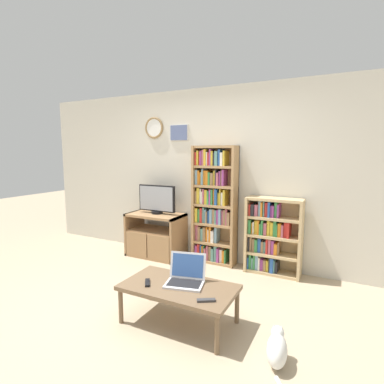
# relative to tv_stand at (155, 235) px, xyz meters

# --- Properties ---
(ground_plane) EXTENTS (18.00, 18.00, 0.00)m
(ground_plane) POSITION_rel_tv_stand_xyz_m (0.80, -1.47, -0.34)
(ground_plane) COLOR tan
(wall_back) EXTENTS (6.35, 0.09, 2.60)m
(wall_back) POSITION_rel_tv_stand_xyz_m (0.79, 0.32, 0.96)
(wall_back) COLOR beige
(wall_back) RESTS_ON ground_plane
(tv_stand) EXTENTS (0.88, 0.51, 0.68)m
(tv_stand) POSITION_rel_tv_stand_xyz_m (0.00, 0.00, 0.00)
(tv_stand) COLOR #9E754C
(tv_stand) RESTS_ON ground_plane
(television) EXTENTS (0.64, 0.18, 0.45)m
(television) POSITION_rel_tv_stand_xyz_m (0.01, 0.04, 0.57)
(television) COLOR black
(television) RESTS_ON tv_stand
(bookshelf_tall) EXTENTS (0.66, 0.24, 1.75)m
(bookshelf_tall) POSITION_rel_tv_stand_xyz_m (0.93, 0.17, 0.52)
(bookshelf_tall) COLOR tan
(bookshelf_tall) RESTS_ON ground_plane
(bookshelf_short) EXTENTS (0.74, 0.28, 1.05)m
(bookshelf_short) POSITION_rel_tv_stand_xyz_m (1.78, 0.16, 0.17)
(bookshelf_short) COLOR tan
(bookshelf_short) RESTS_ON ground_plane
(coffee_table) EXTENTS (1.09, 0.60, 0.38)m
(coffee_table) POSITION_rel_tv_stand_xyz_m (1.28, -1.49, -0.00)
(coffee_table) COLOR brown
(coffee_table) RESTS_ON ground_plane
(laptop) EXTENTS (0.42, 0.38, 0.28)m
(laptop) POSITION_rel_tv_stand_xyz_m (1.31, -1.40, 0.11)
(laptop) COLOR silver
(laptop) RESTS_ON coffee_table
(remote_near_laptop) EXTENTS (0.16, 0.12, 0.02)m
(remote_near_laptop) POSITION_rel_tv_stand_xyz_m (1.64, -1.65, 0.05)
(remote_near_laptop) COLOR #38383A
(remote_near_laptop) RESTS_ON coffee_table
(remote_far_from_laptop) EXTENTS (0.13, 0.16, 0.02)m
(remote_far_from_laptop) POSITION_rel_tv_stand_xyz_m (0.98, -1.59, 0.05)
(remote_far_from_laptop) COLOR black
(remote_far_from_laptop) RESTS_ON coffee_table
(cat) EXTENTS (0.27, 0.52, 0.29)m
(cat) POSITION_rel_tv_stand_xyz_m (2.24, -1.64, -0.22)
(cat) COLOR white
(cat) RESTS_ON ground_plane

